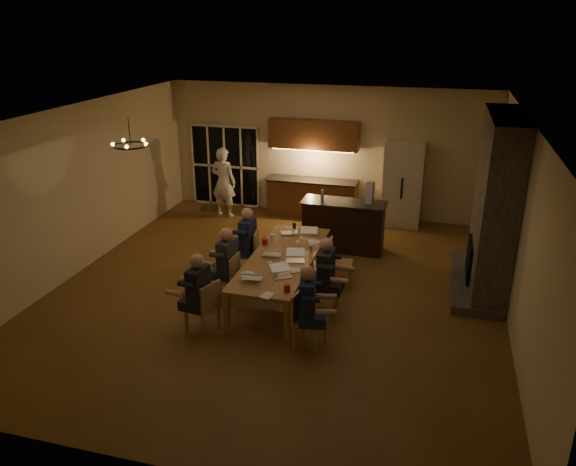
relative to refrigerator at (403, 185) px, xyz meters
The scene contains 44 objects.
floor 4.67m from the refrigerator, 114.60° to the right, with size 9.00×9.00×0.00m, color brown.
back_wall 2.03m from the refrigerator, 168.98° to the left, with size 8.00×0.04×3.20m, color #C1B188.
left_wall 7.25m from the refrigerator, 144.97° to the right, with size 0.04×9.00×3.20m, color #C1B188.
right_wall 4.70m from the refrigerator, 62.94° to the right, with size 0.04×9.00×3.20m, color #C1B188.
ceiling 5.08m from the refrigerator, 114.60° to the right, with size 8.00×9.00×0.04m, color white.
french_doors 4.61m from the refrigerator, behind, with size 1.86×0.08×2.10m, color black.
fireplace 3.51m from the refrigerator, 58.61° to the right, with size 0.58×2.50×3.20m, color #5F564B.
kitchenette 2.21m from the refrigerator, behind, with size 2.24×0.68×2.40m, color brown, non-canonical shape.
refrigerator is the anchor object (origin of this frame).
dining_table 4.66m from the refrigerator, 112.24° to the right, with size 1.10×3.11×0.75m, color tan.
bar_island 2.23m from the refrigerator, 119.31° to the right, with size 1.78×0.68×1.08m, color black.
chair_left_near 6.42m from the refrigerator, 114.36° to the right, with size 0.44×0.44×0.89m, color tan, non-canonical shape.
chair_left_mid 5.49m from the refrigerator, 119.16° to the right, with size 0.44×0.44×0.89m, color tan, non-canonical shape.
chair_left_far 4.53m from the refrigerator, 126.26° to the right, with size 0.44×0.44×0.89m, color tan, non-canonical shape.
chair_right_near 5.90m from the refrigerator, 98.69° to the right, with size 0.44×0.44×0.89m, color tan, non-canonical shape.
chair_right_mid 4.84m from the refrigerator, 100.26° to the right, with size 0.44×0.44×0.89m, color tan, non-canonical shape.
chair_right_far 3.74m from the refrigerator, 102.83° to the right, with size 0.44×0.44×0.89m, color tan, non-canonical shape.
person_left_near 6.48m from the refrigerator, 114.06° to the right, with size 0.60×0.60×1.38m, color #272933, non-canonical shape.
person_right_near 5.96m from the refrigerator, 98.84° to the right, with size 0.60×0.60×1.38m, color #1C2947, non-canonical shape.
person_left_mid 5.43m from the refrigerator, 118.72° to the right, with size 0.60×0.60×1.38m, color #31363A, non-canonical shape.
person_right_mid 4.84m from the refrigerator, 100.31° to the right, with size 0.60×0.60×1.38m, color #272933, non-canonical shape.
person_left_far 4.52m from the refrigerator, 125.38° to the right, with size 0.60×0.60×1.38m, color #1C2947, non-canonical shape.
standing_person 4.36m from the refrigerator, behind, with size 0.64×0.42×1.75m, color white.
chandelier 6.68m from the refrigerator, 129.86° to the right, with size 0.59×0.59×0.03m, color black.
laptop_a 5.61m from the refrigerator, 110.71° to the right, with size 0.32×0.28×0.23m, color silver, non-canonical shape.
laptop_b 5.29m from the refrigerator, 106.89° to the right, with size 0.32×0.28×0.23m, color silver, non-canonical shape.
laptop_c 4.68m from the refrigerator, 114.76° to the right, with size 0.32×0.28×0.23m, color silver, non-canonical shape.
laptop_d 4.64m from the refrigerator, 108.66° to the right, with size 0.32×0.28×0.23m, color silver, non-canonical shape.
laptop_e 3.69m from the refrigerator, 121.54° to the right, with size 0.32×0.28×0.23m, color silver, non-canonical shape.
laptop_f 3.63m from the refrigerator, 114.64° to the right, with size 0.32×0.28×0.23m, color silver, non-canonical shape.
mug_front 5.10m from the refrigerator, 111.06° to the right, with size 0.08×0.08×0.10m, color white.
mug_mid 4.08m from the refrigerator, 113.15° to the right, with size 0.08×0.08×0.10m, color white.
mug_back 4.15m from the refrigerator, 121.41° to the right, with size 0.09×0.09×0.10m, color white.
redcup_near 5.71m from the refrigerator, 103.34° to the right, with size 0.10×0.10×0.12m, color red.
redcup_mid 4.43m from the refrigerator, 120.04° to the right, with size 0.10×0.10×0.12m, color red.
can_silver 5.23m from the refrigerator, 108.64° to the right, with size 0.07×0.07×0.12m, color #B2B2B7.
can_cola 3.45m from the refrigerator, 123.58° to the right, with size 0.07×0.07×0.12m, color #3F0F0C.
can_right 4.15m from the refrigerator, 108.50° to the right, with size 0.07×0.07×0.12m, color #B2B2B7.
plate_near 5.01m from the refrigerator, 106.40° to the right, with size 0.23×0.23×0.02m, color white.
plate_left 5.58m from the refrigerator, 112.21° to the right, with size 0.26×0.26×0.02m, color white.
plate_far 3.75m from the refrigerator, 111.32° to the right, with size 0.24×0.24×0.02m, color white.
notepad 5.98m from the refrigerator, 105.22° to the right, with size 0.16×0.22×0.01m, color white.
bar_bottle 2.49m from the refrigerator, 127.97° to the right, with size 0.07×0.07×0.24m, color #99999E.
bar_blender 1.97m from the refrigerator, 106.42° to the right, with size 0.15×0.15×0.46m, color silver.
Camera 1 is at (2.64, -8.87, 4.75)m, focal length 35.00 mm.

